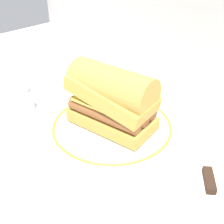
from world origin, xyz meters
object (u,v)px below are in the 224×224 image
(drinking_glass, at_px, (91,64))
(butter_knife, at_px, (206,166))
(plate, at_px, (112,127))
(sausage_sandwich, at_px, (112,98))
(salt_shaker, at_px, (26,97))

(drinking_glass, height_order, butter_knife, drinking_glass)
(plate, height_order, butter_knife, plate)
(plate, xyz_separation_m, drinking_glass, (-0.20, 0.11, 0.04))
(plate, distance_m, sausage_sandwich, 0.07)
(plate, distance_m, drinking_glass, 0.23)
(sausage_sandwich, bearing_deg, salt_shaker, -164.70)
(drinking_glass, bearing_deg, salt_shaker, -84.88)
(sausage_sandwich, distance_m, salt_shaker, 0.21)
(salt_shaker, xyz_separation_m, butter_knife, (0.38, 0.14, -0.03))
(salt_shaker, bearing_deg, sausage_sandwich, 27.15)
(plate, distance_m, salt_shaker, 0.21)
(plate, height_order, drinking_glass, drinking_glass)
(plate, relative_size, sausage_sandwich, 1.42)
(plate, xyz_separation_m, butter_knife, (0.20, 0.05, -0.00))
(sausage_sandwich, bearing_deg, drinking_glass, 140.06)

